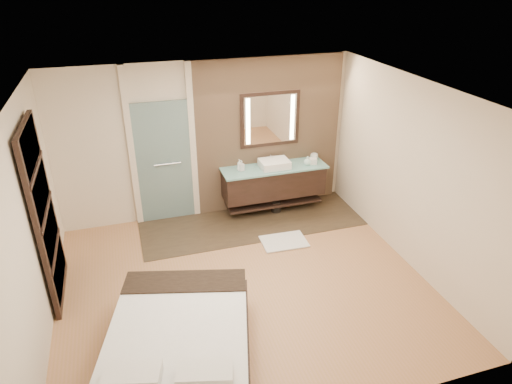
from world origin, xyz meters
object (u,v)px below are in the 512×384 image
object	(u,v)px
vanity	(274,181)
bed	(180,343)
mirror_unit	(270,119)
waste_bin	(276,206)

from	to	relation	value
vanity	bed	world-z (taller)	vanity
bed	mirror_unit	bearing A→B (deg)	71.91
bed	waste_bin	xyz separation A→B (m)	(2.18, 3.00, -0.19)
mirror_unit	bed	xyz separation A→B (m)	(-2.15, -3.31, -1.35)
bed	vanity	bearing A→B (deg)	69.92
mirror_unit	waste_bin	xyz separation A→B (m)	(0.03, -0.31, -1.54)
waste_bin	bed	bearing A→B (deg)	-125.99
vanity	mirror_unit	size ratio (longest dim) A/B	1.75
bed	waste_bin	bearing A→B (deg)	68.96
vanity	mirror_unit	bearing A→B (deg)	90.00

